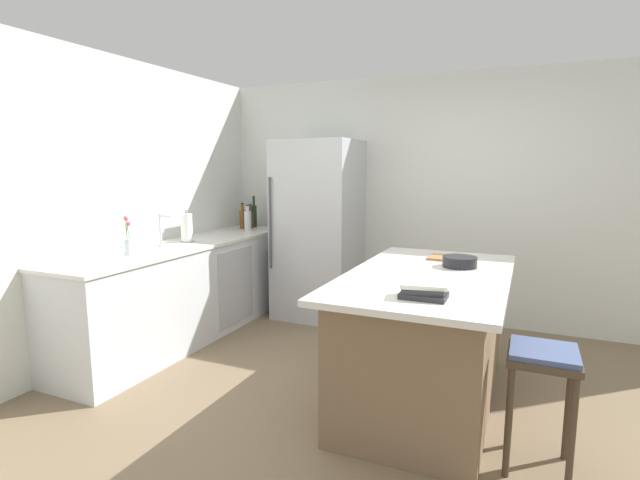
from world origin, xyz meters
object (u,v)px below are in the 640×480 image
object	(u,v)px
sink_faucet	(162,230)
flower_vase	(128,243)
whiskey_bottle	(243,219)
cutting_board	(448,258)
kitchen_island	(426,337)
paper_towel_roll	(187,228)
mixing_bowl	(460,262)
refrigerator	(318,230)
wine_bottle	(254,215)
cookbook_stack	(424,291)
soda_bottle	(248,220)
bar_stool	(542,372)
syrup_bottle	(251,218)

from	to	relation	value
sink_faucet	flower_vase	bearing A→B (deg)	-84.75
whiskey_bottle	cutting_board	xyz separation A→B (m)	(2.51, -0.91, -0.11)
kitchen_island	whiskey_bottle	world-z (taller)	whiskey_bottle
paper_towel_roll	mixing_bowl	world-z (taller)	paper_towel_roll
refrigerator	wine_bottle	world-z (taller)	refrigerator
cookbook_stack	soda_bottle	bearing A→B (deg)	140.29
flower_vase	mixing_bowl	distance (m)	2.64
kitchen_island	wine_bottle	bearing A→B (deg)	145.33
whiskey_bottle	mixing_bowl	world-z (taller)	whiskey_bottle
wine_bottle	mixing_bowl	distance (m)	2.93
flower_vase	paper_towel_roll	world-z (taller)	flower_vase
refrigerator	bar_stool	xyz separation A→B (m)	(2.23, -2.02, -0.41)
wine_bottle	soda_bottle	bearing A→B (deg)	-72.41
sink_faucet	cutting_board	xyz separation A→B (m)	(2.48, 0.47, -0.15)
flower_vase	paper_towel_roll	xyz separation A→B (m)	(-0.01, 0.75, 0.03)
kitchen_island	bar_stool	bearing A→B (deg)	-35.65
mixing_bowl	whiskey_bottle	bearing A→B (deg)	155.93
paper_towel_roll	flower_vase	bearing A→B (deg)	-89.04
flower_vase	syrup_bottle	xyz separation A→B (m)	(-0.02, 1.91, 0.01)
bar_stool	soda_bottle	size ratio (longest dim) A/B	2.37
kitchen_island	sink_faucet	xyz separation A→B (m)	(-2.44, 0.11, 0.62)
wine_bottle	whiskey_bottle	distance (m)	0.20
paper_towel_roll	cookbook_stack	size ratio (longest dim) A/B	1.13
kitchen_island	cookbook_stack	xyz separation A→B (m)	(0.10, -0.63, 0.50)
soda_bottle	mixing_bowl	size ratio (longest dim) A/B	1.18
syrup_bottle	mixing_bowl	xyz separation A→B (m)	(2.58, -1.27, -0.08)
bar_stool	wine_bottle	xyz separation A→B (m)	(-3.15, 2.20, 0.51)
sink_faucet	whiskey_bottle	size ratio (longest dim) A/B	0.99
paper_towel_roll	cookbook_stack	world-z (taller)	paper_towel_roll
sink_faucet	cookbook_stack	world-z (taller)	sink_faucet
refrigerator	cookbook_stack	xyz separation A→B (m)	(1.60, -2.13, 0.00)
mixing_bowl	sink_faucet	bearing A→B (deg)	-175.62
sink_faucet	syrup_bottle	xyz separation A→B (m)	(0.02, 1.47, -0.04)
refrigerator	flower_vase	world-z (taller)	refrigerator
soda_bottle	cutting_board	world-z (taller)	soda_bottle
refrigerator	cookbook_stack	distance (m)	2.66
refrigerator	flower_vase	distance (m)	2.04
soda_bottle	cookbook_stack	world-z (taller)	soda_bottle
soda_bottle	cutting_board	distance (m)	2.52
mixing_bowl	cutting_board	world-z (taller)	mixing_bowl
bar_stool	flower_vase	xyz separation A→B (m)	(-3.12, 0.19, 0.47)
paper_towel_roll	wine_bottle	size ratio (longest dim) A/B	0.84
whiskey_bottle	kitchen_island	bearing A→B (deg)	-31.08
cookbook_stack	bar_stool	bearing A→B (deg)	9.56
kitchen_island	flower_vase	distance (m)	2.48
refrigerator	cutting_board	xyz separation A→B (m)	(1.54, -0.92, -0.03)
soda_bottle	mixing_bowl	bearing A→B (deg)	-23.41
paper_towel_roll	syrup_bottle	bearing A→B (deg)	90.18
sink_faucet	wine_bottle	size ratio (longest dim) A/B	0.81
bar_stool	soda_bottle	bearing A→B (deg)	147.99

